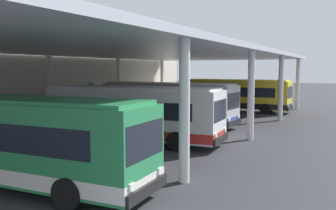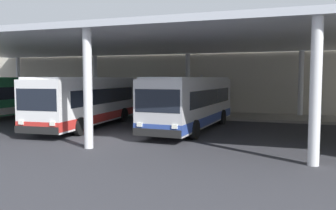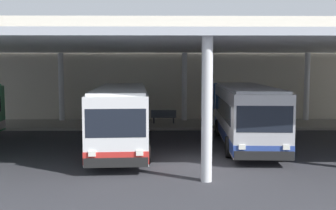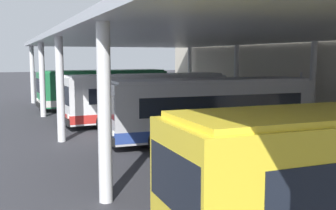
{
  "view_description": "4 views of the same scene",
  "coord_description": "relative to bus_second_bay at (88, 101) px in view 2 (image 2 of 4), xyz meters",
  "views": [
    {
      "loc": [
        -21.17,
        -8.06,
        4.14
      ],
      "look_at": [
        2.65,
        4.38,
        1.53
      ],
      "focal_mm": 38.98,
      "sensor_mm": 36.0,
      "label": 1
    },
    {
      "loc": [
        8.35,
        -15.72,
        3.13
      ],
      "look_at": [
        1.56,
        3.75,
        1.51
      ],
      "focal_mm": 37.01,
      "sensor_mm": 36.0,
      "label": 2
    },
    {
      "loc": [
        -1.56,
        -17.08,
        4.16
      ],
      "look_at": [
        -1.32,
        5.45,
        2.07
      ],
      "focal_mm": 43.53,
      "sensor_mm": 36.0,
      "label": 3
    },
    {
      "loc": [
        20.62,
        -5.23,
        4.27
      ],
      "look_at": [
        2.07,
        2.46,
        1.87
      ],
      "focal_mm": 43.26,
      "sensor_mm": 36.0,
      "label": 4
    }
  ],
  "objects": [
    {
      "name": "bench_waiting",
      "position": [
        2.15,
        8.44,
        -0.99
      ],
      "size": [
        1.8,
        0.45,
        0.92
      ],
      "color": "#4C515B",
      "rests_on": "platform_kerb"
    },
    {
      "name": "station_building_facade",
      "position": [
        3.71,
        11.62,
        2.37
      ],
      "size": [
        48.0,
        1.6,
        8.05
      ],
      "primitive_type": "cube",
      "color": "beige",
      "rests_on": "ground"
    },
    {
      "name": "bus_middle_bay",
      "position": [
        6.54,
        1.14,
        0.0
      ],
      "size": [
        3.09,
        10.64,
        3.17
      ],
      "color": "#B7B7BC",
      "rests_on": "ground"
    },
    {
      "name": "canopy_shelter",
      "position": [
        3.71,
        2.12,
        3.63
      ],
      "size": [
        40.0,
        17.0,
        5.55
      ],
      "color": "silver",
      "rests_on": "ground"
    },
    {
      "name": "bus_second_bay",
      "position": [
        0.0,
        0.0,
        0.0
      ],
      "size": [
        3.19,
        10.67,
        3.17
      ],
      "color": "white",
      "rests_on": "ground"
    },
    {
      "name": "ground_plane",
      "position": [
        3.71,
        -3.38,
        -1.66
      ],
      "size": [
        200.0,
        200.0,
        0.0
      ],
      "primitive_type": "plane",
      "color": "#333338"
    },
    {
      "name": "banner_sign",
      "position": [
        5.55,
        7.56,
        0.32
      ],
      "size": [
        0.7,
        0.12,
        3.2
      ],
      "color": "#B2B2B7",
      "rests_on": "platform_kerb"
    },
    {
      "name": "platform_kerb",
      "position": [
        3.71,
        8.37,
        -1.57
      ],
      "size": [
        42.0,
        4.5,
        0.18
      ],
      "primitive_type": "cube",
      "color": "gray",
      "rests_on": "ground"
    },
    {
      "name": "trash_bin",
      "position": [
        -0.43,
        8.26,
        -0.98
      ],
      "size": [
        0.52,
        0.52,
        0.98
      ],
      "color": "#33383D",
      "rests_on": "platform_kerb"
    }
  ]
}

